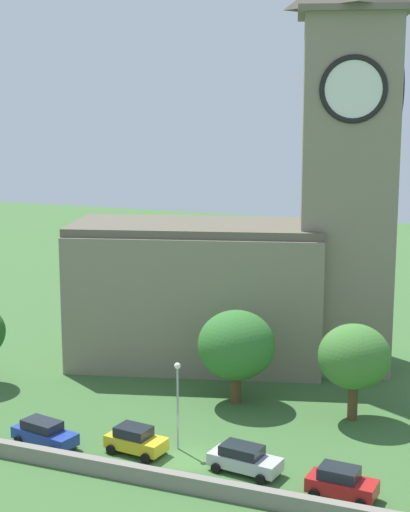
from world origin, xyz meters
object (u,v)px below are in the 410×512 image
object	(u,v)px
church	(259,240)
tree_churchyard	(354,357)
car_silver	(244,459)
tree_riverside_east	(236,345)
car_blue	(44,433)
streetlamp_west_mid	(178,391)
car_yellow	(136,440)
car_red	(341,483)

from	to	relation	value
church	tree_churchyard	xyz separation A→B (m)	(10.82, -10.39, -6.36)
car_silver	tree_churchyard	world-z (taller)	tree_churchyard
tree_churchyard	tree_riverside_east	world-z (taller)	tree_riverside_east
church	car_blue	distance (m)	26.31
streetlamp_west_mid	tree_churchyard	world-z (taller)	tree_churchyard
streetlamp_west_mid	tree_riverside_east	xyz separation A→B (m)	(0.69, 9.64, 0.51)
car_yellow	tree_churchyard	size ratio (longest dim) A/B	0.59
streetlamp_west_mid	tree_riverside_east	bearing A→B (deg)	85.94
tree_riverside_east	streetlamp_west_mid	bearing A→B (deg)	-94.06
church	car_red	size ratio (longest dim) A/B	8.30
car_yellow	car_red	size ratio (longest dim) A/B	1.01
car_blue	car_red	distance (m)	20.52
car_red	streetlamp_west_mid	world-z (taller)	streetlamp_west_mid
car_silver	tree_churchyard	bearing A→B (deg)	68.16
streetlamp_west_mid	tree_churchyard	distance (m)	13.79
streetlamp_west_mid	car_yellow	bearing A→B (deg)	-144.03
tree_riverside_east	car_red	bearing A→B (deg)	-48.09
car_yellow	tree_riverside_east	size ratio (longest dim) A/B	0.58
car_red	tree_riverside_east	xyz separation A→B (m)	(-11.13, 12.40, 3.70)
car_blue	tree_riverside_east	xyz separation A→B (m)	(9.39, 12.58, 3.77)
car_silver	car_red	world-z (taller)	car_red
church	car_yellow	size ratio (longest dim) A/B	8.23
church	car_blue	size ratio (longest dim) A/B	6.94
car_silver	streetlamp_west_mid	xyz separation A→B (m)	(-5.35, 1.68, 3.26)
car_blue	car_red	size ratio (longest dim) A/B	1.20
tree_riverside_east	car_blue	bearing A→B (deg)	-126.75
car_yellow	tree_churchyard	bearing A→B (deg)	42.80
car_silver	car_blue	bearing A→B (deg)	-174.88
car_blue	car_silver	world-z (taller)	car_silver
car_blue	car_yellow	size ratio (longest dim) A/B	1.18
church	car_red	xyz separation A→B (m)	(12.77, -22.76, -10.23)
car_silver	tree_riverside_east	bearing A→B (deg)	112.38
car_blue	tree_churchyard	distance (m)	22.76
church	car_red	world-z (taller)	church
car_blue	streetlamp_west_mid	size ratio (longest dim) A/B	0.83
car_blue	car_yellow	world-z (taller)	car_yellow
car_silver	car_red	bearing A→B (deg)	-9.46
car_red	tree_churchyard	bearing A→B (deg)	98.94
streetlamp_west_mid	tree_riverside_east	world-z (taller)	tree_riverside_east
car_yellow	streetlamp_west_mid	size ratio (longest dim) A/B	0.70
tree_riverside_east	tree_churchyard	bearing A→B (deg)	-0.22
car_blue	tree_riverside_east	bearing A→B (deg)	53.25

